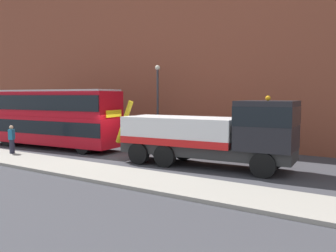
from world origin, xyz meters
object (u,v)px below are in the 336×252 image
Objects in this scene: pedestrian_onlooker at (12,140)px; street_lamp at (158,98)px; recovery_tow_truck at (213,133)px; double_decker_bus at (51,116)px.

pedestrian_onlooker is 0.29× the size of street_lamp.
recovery_tow_truck reaches higher than pedestrian_onlooker.
double_decker_bus reaches higher than pedestrian_onlooker.
double_decker_bus is 3.80m from pedestrian_onlooker.
pedestrian_onlooker is at bearing -167.75° from recovery_tow_truck.
street_lamp reaches higher than double_decker_bus.
recovery_tow_truck is at bearing -14.53° from pedestrian_onlooker.
street_lamp is (5.08, 8.29, 2.49)m from pedestrian_onlooker.
double_decker_bus is at bearing 175.66° from recovery_tow_truck.
double_decker_bus is at bearing -140.60° from street_lamp.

